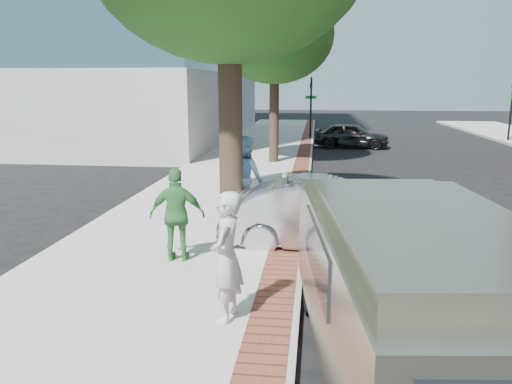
# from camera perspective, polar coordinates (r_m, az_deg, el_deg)

# --- Properties ---
(ground) EXTENTS (120.00, 120.00, 0.00)m
(ground) POSITION_cam_1_polar(r_m,az_deg,el_deg) (9.61, -1.15, -8.16)
(ground) COLOR black
(ground) RESTS_ON ground
(sidewalk) EXTENTS (5.00, 60.00, 0.15)m
(sidewalk) POSITION_cam_1_polar(r_m,az_deg,el_deg) (17.46, -2.36, 1.37)
(sidewalk) COLOR #9E9991
(sidewalk) RESTS_ON ground
(brick_strip) EXTENTS (0.60, 60.00, 0.01)m
(brick_strip) POSITION_cam_1_polar(r_m,az_deg,el_deg) (17.23, 4.88, 1.47)
(brick_strip) COLOR brown
(brick_strip) RESTS_ON sidewalk
(curb) EXTENTS (0.10, 60.00, 0.15)m
(curb) POSITION_cam_1_polar(r_m,az_deg,el_deg) (17.24, 6.03, 1.18)
(curb) COLOR gray
(curb) RESTS_ON ground
(office_base) EXTENTS (18.20, 22.20, 4.00)m
(office_base) POSITION_cam_1_polar(r_m,az_deg,el_deg) (34.08, -18.11, 9.31)
(office_base) COLOR gray
(office_base) RESTS_ON ground
(signal_near) EXTENTS (0.70, 0.15, 3.80)m
(signal_near) POSITION_cam_1_polar(r_m,az_deg,el_deg) (30.95, 6.30, 10.07)
(signal_near) COLOR black
(signal_near) RESTS_ON ground
(signal_far) EXTENTS (0.70, 0.15, 3.80)m
(signal_far) POSITION_cam_1_polar(r_m,az_deg,el_deg) (32.92, 27.19, 8.94)
(signal_far) COLOR black
(signal_far) RESTS_ON ground
(tree_far) EXTENTS (4.80, 4.80, 7.14)m
(tree_far) POSITION_cam_1_polar(r_m,az_deg,el_deg) (21.09, 2.14, 17.48)
(tree_far) COLOR black
(tree_far) RESTS_ON sidewalk
(parking_meter) EXTENTS (0.12, 0.32, 1.47)m
(parking_meter) POSITION_cam_1_polar(r_m,az_deg,el_deg) (9.98, 3.27, -0.19)
(parking_meter) COLOR gray
(parking_meter) RESTS_ON sidewalk
(person_gray) EXTENTS (0.50, 0.70, 1.81)m
(person_gray) POSITION_cam_1_polar(r_m,az_deg,el_deg) (6.82, -3.39, -7.40)
(person_gray) COLOR #B4B4B9
(person_gray) RESTS_ON sidewalk
(person_officer) EXTENTS (1.23, 1.25, 2.04)m
(person_officer) POSITION_cam_1_polar(r_m,az_deg,el_deg) (11.87, -1.23, 1.64)
(person_officer) COLOR #95C3E7
(person_officer) RESTS_ON sidewalk
(person_green) EXTENTS (1.04, 0.51, 1.73)m
(person_green) POSITION_cam_1_polar(r_m,az_deg,el_deg) (9.21, -8.99, -2.60)
(person_green) COLOR #387B3A
(person_green) RESTS_ON sidewalk
(sedan_silver) EXTENTS (4.48, 1.70, 1.46)m
(sedan_silver) POSITION_cam_1_polar(r_m,az_deg,el_deg) (10.29, 8.51, -2.65)
(sedan_silver) COLOR #A6A7AD
(sedan_silver) RESTS_ON ground
(bg_car) EXTENTS (4.12, 2.04, 1.35)m
(bg_car) POSITION_cam_1_polar(r_m,az_deg,el_deg) (27.52, 10.87, 6.38)
(bg_car) COLOR black
(bg_car) RESTS_ON ground
(van) EXTENTS (2.70, 5.71, 2.04)m
(van) POSITION_cam_1_polar(r_m,az_deg,el_deg) (6.07, 17.00, -9.86)
(van) COLOR gray
(van) RESTS_ON ground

